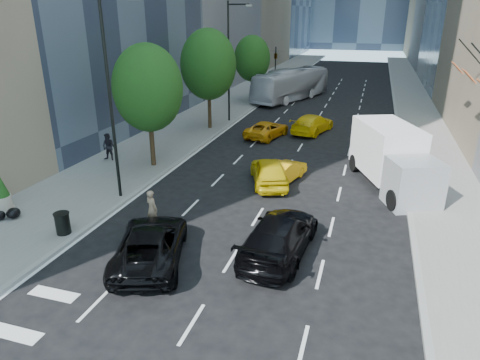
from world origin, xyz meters
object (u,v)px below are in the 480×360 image
(black_sedan_mercedes, at_px, (279,236))
(city_bus, at_px, (291,85))
(skateboarder, at_px, (152,211))
(black_sedan_lincoln, at_px, (151,244))
(trash_can, at_px, (63,224))
(box_truck, at_px, (392,158))

(black_sedan_mercedes, xyz_separation_m, city_bus, (-5.89, 33.24, 0.89))
(skateboarder, bearing_deg, black_sedan_lincoln, 139.81)
(black_sedan_mercedes, distance_m, city_bus, 33.77)
(skateboarder, height_order, trash_can, skateboarder)
(trash_can, bearing_deg, box_truck, 37.10)
(box_truck, bearing_deg, black_sedan_mercedes, -138.34)
(skateboarder, xyz_separation_m, trash_can, (-3.40, -1.77, -0.27))
(city_bus, bearing_deg, black_sedan_mercedes, -59.79)
(black_sedan_lincoln, bearing_deg, black_sedan_mercedes, -175.46)
(black_sedan_mercedes, height_order, city_bus, city_bus)
(box_truck, distance_m, trash_can, 17.19)
(black_sedan_mercedes, xyz_separation_m, box_truck, (4.39, 8.97, 0.89))
(black_sedan_mercedes, height_order, trash_can, black_sedan_mercedes)
(black_sedan_mercedes, distance_m, trash_can, 9.40)
(skateboarder, distance_m, black_sedan_mercedes, 5.91)
(skateboarder, bearing_deg, city_bus, -66.83)
(black_sedan_lincoln, relative_size, black_sedan_mercedes, 0.95)
(black_sedan_mercedes, bearing_deg, city_bus, -75.89)
(black_sedan_mercedes, bearing_deg, box_truck, -112.01)
(skateboarder, relative_size, box_truck, 0.24)
(black_sedan_mercedes, xyz_separation_m, trash_can, (-9.29, -1.38, -0.20))
(city_bus, distance_m, trash_can, 34.80)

